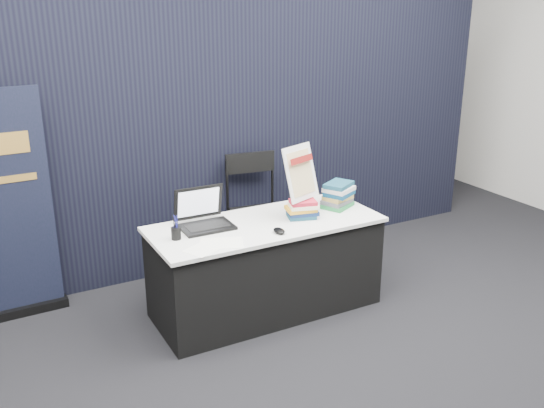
{
  "coord_description": "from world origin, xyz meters",
  "views": [
    {
      "loc": [
        -2.04,
        -3.31,
        2.42
      ],
      "look_at": [
        0.06,
        0.55,
        0.89
      ],
      "focal_mm": 40.0,
      "sensor_mm": 36.0,
      "label": 1
    }
  ],
  "objects_px": {
    "display_table": "(266,266)",
    "stacking_chair": "(260,209)",
    "laptop": "(204,218)",
    "pullup_banner": "(4,221)",
    "book_stack_tall": "(302,209)",
    "book_stack_short": "(337,195)",
    "info_sign": "(301,173)"
  },
  "relations": [
    {
      "from": "display_table",
      "to": "info_sign",
      "type": "distance_m",
      "value": 0.79
    },
    {
      "from": "stacking_chair",
      "to": "display_table",
      "type": "bearing_deg",
      "value": -105.7
    },
    {
      "from": "display_table",
      "to": "laptop",
      "type": "bearing_deg",
      "value": 160.97
    },
    {
      "from": "info_sign",
      "to": "stacking_chair",
      "type": "height_order",
      "value": "info_sign"
    },
    {
      "from": "info_sign",
      "to": "pullup_banner",
      "type": "relative_size",
      "value": 0.24
    },
    {
      "from": "display_table",
      "to": "book_stack_short",
      "type": "xyz_separation_m",
      "value": [
        0.69,
        0.04,
        0.48
      ]
    },
    {
      "from": "laptop",
      "to": "pullup_banner",
      "type": "height_order",
      "value": "pullup_banner"
    },
    {
      "from": "display_table",
      "to": "laptop",
      "type": "height_order",
      "value": "laptop"
    },
    {
      "from": "book_stack_tall",
      "to": "stacking_chair",
      "type": "bearing_deg",
      "value": 89.49
    },
    {
      "from": "book_stack_tall",
      "to": "pullup_banner",
      "type": "distance_m",
      "value": 2.27
    },
    {
      "from": "book_stack_short",
      "to": "laptop",
      "type": "bearing_deg",
      "value": 174.25
    },
    {
      "from": "pullup_banner",
      "to": "stacking_chair",
      "type": "relative_size",
      "value": 1.68
    },
    {
      "from": "book_stack_tall",
      "to": "book_stack_short",
      "type": "xyz_separation_m",
      "value": [
        0.39,
        0.09,
        0.03
      ]
    },
    {
      "from": "display_table",
      "to": "book_stack_tall",
      "type": "height_order",
      "value": "book_stack_tall"
    },
    {
      "from": "laptop",
      "to": "book_stack_short",
      "type": "xyz_separation_m",
      "value": [
        1.14,
        -0.11,
        0.04
      ]
    },
    {
      "from": "book_stack_tall",
      "to": "pullup_banner",
      "type": "height_order",
      "value": "pullup_banner"
    },
    {
      "from": "laptop",
      "to": "book_stack_tall",
      "type": "relative_size",
      "value": 1.6
    },
    {
      "from": "info_sign",
      "to": "pullup_banner",
      "type": "distance_m",
      "value": 2.28
    },
    {
      "from": "book_stack_short",
      "to": "info_sign",
      "type": "height_order",
      "value": "info_sign"
    },
    {
      "from": "book_stack_short",
      "to": "pullup_banner",
      "type": "distance_m",
      "value": 2.6
    },
    {
      "from": "laptop",
      "to": "stacking_chair",
      "type": "relative_size",
      "value": 0.37
    },
    {
      "from": "pullup_banner",
      "to": "stacking_chair",
      "type": "bearing_deg",
      "value": -5.66
    },
    {
      "from": "display_table",
      "to": "book_stack_tall",
      "type": "bearing_deg",
      "value": -8.68
    },
    {
      "from": "display_table",
      "to": "stacking_chair",
      "type": "xyz_separation_m",
      "value": [
        0.31,
        0.69,
        0.22
      ]
    },
    {
      "from": "laptop",
      "to": "pullup_banner",
      "type": "distance_m",
      "value": 1.5
    },
    {
      "from": "book_stack_short",
      "to": "pullup_banner",
      "type": "xyz_separation_m",
      "value": [
        -2.47,
        0.81,
        -0.06
      ]
    },
    {
      "from": "book_stack_tall",
      "to": "info_sign",
      "type": "relative_size",
      "value": 0.56
    },
    {
      "from": "book_stack_tall",
      "to": "stacking_chair",
      "type": "height_order",
      "value": "stacking_chair"
    },
    {
      "from": "display_table",
      "to": "pullup_banner",
      "type": "bearing_deg",
      "value": 154.37
    },
    {
      "from": "book_stack_short",
      "to": "info_sign",
      "type": "distance_m",
      "value": 0.47
    },
    {
      "from": "pullup_banner",
      "to": "stacking_chair",
      "type": "distance_m",
      "value": 2.1
    },
    {
      "from": "laptop",
      "to": "book_stack_tall",
      "type": "distance_m",
      "value": 0.77
    }
  ]
}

